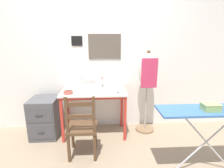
% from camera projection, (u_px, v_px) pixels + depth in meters
% --- Properties ---
extents(ground_plane, '(14.00, 14.00, 0.00)m').
position_uv_depth(ground_plane, '(94.00, 142.00, 2.78)').
color(ground_plane, gray).
extents(wall_back, '(10.00, 0.07, 2.55)m').
position_uv_depth(wall_back, '(94.00, 58.00, 3.05)').
color(wall_back, silver).
rests_on(wall_back, ground_plane).
extents(sewing_table, '(1.06, 0.54, 0.77)m').
position_uv_depth(sewing_table, '(94.00, 97.00, 2.86)').
color(sewing_table, silver).
rests_on(sewing_table, ground_plane).
extents(sewing_machine, '(0.37, 0.15, 0.31)m').
position_uv_depth(sewing_machine, '(92.00, 81.00, 2.96)').
color(sewing_machine, white).
rests_on(sewing_machine, sewing_table).
extents(fabric_bowl, '(0.15, 0.15, 0.05)m').
position_uv_depth(fabric_bowl, '(68.00, 92.00, 2.69)').
color(fabric_bowl, '#B25647').
rests_on(fabric_bowl, sewing_table).
extents(scissors, '(0.11, 0.14, 0.01)m').
position_uv_depth(scissors, '(119.00, 92.00, 2.78)').
color(scissors, silver).
rests_on(scissors, sewing_table).
extents(thread_spool_near_machine, '(0.03, 0.03, 0.04)m').
position_uv_depth(thread_spool_near_machine, '(104.00, 90.00, 2.85)').
color(thread_spool_near_machine, silver).
rests_on(thread_spool_near_machine, sewing_table).
extents(wooden_chair, '(0.40, 0.38, 0.91)m').
position_uv_depth(wooden_chair, '(82.00, 128.00, 2.37)').
color(wooden_chair, '#513823').
rests_on(wooden_chair, ground_plane).
extents(filing_cabinet, '(0.43, 0.49, 0.66)m').
position_uv_depth(filing_cabinet, '(45.00, 117.00, 2.92)').
color(filing_cabinet, '#4C4C51').
rests_on(filing_cabinet, ground_plane).
extents(dress_form, '(0.32, 0.32, 1.42)m').
position_uv_depth(dress_form, '(147.00, 75.00, 2.91)').
color(dress_form, '#846647').
rests_on(dress_form, ground_plane).
extents(ironing_board, '(1.22, 0.35, 0.83)m').
position_uv_depth(ironing_board, '(211.00, 113.00, 2.00)').
color(ironing_board, '#3D6BAD').
rests_on(ironing_board, ground_plane).
extents(storage_box, '(0.19, 0.14, 0.08)m').
position_uv_depth(storage_box, '(211.00, 107.00, 1.94)').
color(storage_box, '#8EB266').
rests_on(storage_box, ironing_board).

